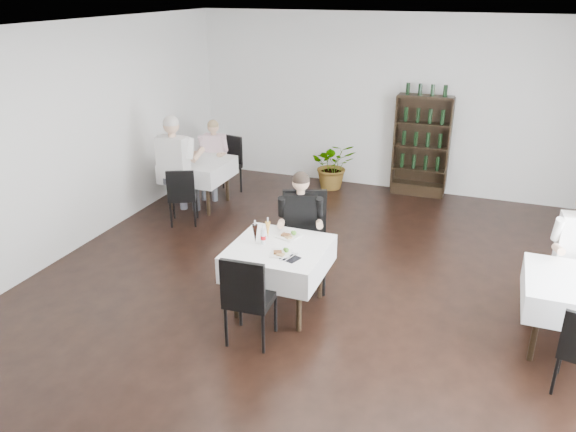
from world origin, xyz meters
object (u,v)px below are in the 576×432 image
object	(u,v)px
wine_shelf	(421,147)
potted_tree	(333,165)
main_table	(279,258)
diner_main	(300,221)

from	to	relation	value
wine_shelf	potted_tree	distance (m)	1.55
wine_shelf	main_table	bearing A→B (deg)	-101.78
main_table	potted_tree	world-z (taller)	potted_tree
wine_shelf	diner_main	xyz separation A→B (m)	(-0.88, -3.66, -0.03)
wine_shelf	potted_tree	xyz separation A→B (m)	(-1.48, -0.22, -0.42)
potted_tree	diner_main	size ratio (longest dim) A/B	0.61
wine_shelf	potted_tree	world-z (taller)	wine_shelf
potted_tree	diner_main	bearing A→B (deg)	-80.21
main_table	diner_main	bearing A→B (deg)	88.65
main_table	potted_tree	distance (m)	4.13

